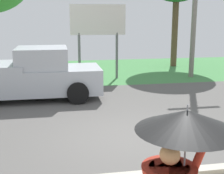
# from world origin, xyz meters

# --- Properties ---
(ground_plane) EXTENTS (40.00, 22.00, 0.20)m
(ground_plane) POSITION_xyz_m (0.00, 2.95, -0.05)
(ground_plane) COLOR #565451
(pickup_truck) EXTENTS (5.20, 2.28, 1.88)m
(pickup_truck) POSITION_xyz_m (-2.78, 4.39, 0.87)
(pickup_truck) COLOR #ADB2BA
(pickup_truck) RESTS_ON ground_plane
(roadside_billboard) EXTENTS (2.60, 0.12, 3.50)m
(roadside_billboard) POSITION_xyz_m (0.18, 7.63, 2.55)
(roadside_billboard) COLOR slate
(roadside_billboard) RESTS_ON ground_plane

